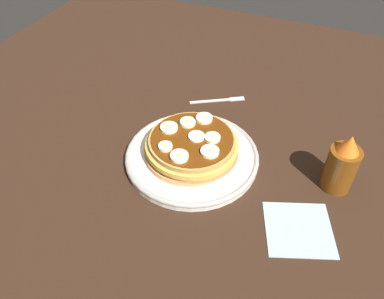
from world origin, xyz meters
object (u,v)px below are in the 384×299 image
Objects in this scene: banana_slice_6 at (180,157)px; banana_slice_5 at (165,147)px; plate at (192,156)px; banana_slice_1 at (210,152)px; napkin at (299,229)px; syrup_bottle at (342,165)px; banana_slice_7 at (188,123)px; banana_slice_4 at (212,138)px; fork at (221,100)px; banana_slice_3 at (169,128)px; banana_slice_0 at (196,137)px; pancake_stack at (192,146)px; banana_slice_2 at (203,118)px.

banana_slice_5 is at bearing 68.94° from banana_slice_6.
plate is 7.11cm from banana_slice_1.
napkin is 13.98cm from syrup_bottle.
syrup_bottle is (0.62, -29.31, -0.63)cm from banana_slice_7.
plate is at bearing 110.20° from banana_slice_4.
banana_slice_4 and banana_slice_6 have the same top height.
fork is (23.21, 6.15, -5.68)cm from banana_slice_1.
banana_slice_0 is at bearing -91.75° from banana_slice_3.
banana_slice_3 is at bearing 170.06° from fork.
banana_slice_0 is at bearing 68.57° from napkin.
plate is 7.55cm from banana_slice_6.
banana_slice_5 is 0.24× the size of napkin.
banana_slice_7 is at bearing 15.30° from banana_slice_6.
syrup_bottle is (4.05, -26.84, 1.74)cm from pancake_stack.
banana_slice_5 is at bearing 143.13° from pancake_stack.
banana_slice_6 is at bearing -164.70° from banana_slice_7.
banana_slice_7 reaches higher than fork.
banana_slice_2 is 0.97× the size of banana_slice_3.
banana_slice_3 and banana_slice_7 have the same top height.
banana_slice_2 is (6.07, 0.24, 4.97)cm from plate.
banana_slice_4 is 1.13× the size of banana_slice_5.
napkin is at bearing -111.43° from banana_slice_0.
fork is (17.21, -0.84, -5.68)cm from banana_slice_7.
pancake_stack is 7.04× the size of banana_slice_5.
pancake_stack is at bearing 4.42° from plate.
banana_slice_1 and banana_slice_4 have the same top height.
banana_slice_7 is (3.43, 2.46, 2.37)cm from pancake_stack.
banana_slice_6 reaches higher than pancake_stack.
banana_slice_3 and banana_slice_6 have the same top height.
banana_slice_0 reaches higher than napkin.
plate is 8.81× the size of banana_slice_4.
banana_slice_7 reaches higher than banana_slice_0.
syrup_bottle is at bearing -81.42° from pancake_stack.
banana_slice_1 is at bearing -127.46° from banana_slice_0.
banana_slice_0 is 0.92× the size of banana_slice_3.
banana_slice_1 and banana_slice_7 have the same top height.
pancake_stack is 5.57× the size of banana_slice_6.
banana_slice_3 is (0.56, 5.14, 2.36)cm from pancake_stack.
syrup_bottle reaches higher than banana_slice_3.
banana_slice_5 is 3.73cm from banana_slice_6.
banana_slice_0 is at bearing -61.06° from pancake_stack.
banana_slice_1 is 24.67cm from fork.
syrup_bottle is (9.92, -26.76, -0.65)cm from banana_slice_6.
pancake_stack is at bearing 98.58° from syrup_bottle.
banana_slice_5 is at bearing 140.26° from banana_slice_0.
banana_slice_5 is (-4.91, 4.08, 0.09)cm from banana_slice_0.
banana_slice_7 is (9.31, 2.55, -0.02)cm from banana_slice_6.
banana_slice_0 is 5.57cm from banana_slice_2.
banana_slice_2 is 1.07× the size of banana_slice_7.
banana_slice_0 is 6.28cm from banana_slice_6.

